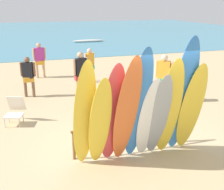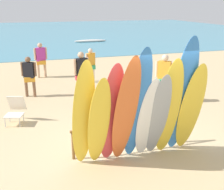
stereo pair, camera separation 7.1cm
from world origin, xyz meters
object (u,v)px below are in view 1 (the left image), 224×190
(surfboard_white_5, at_px, (149,119))
(beachgoer_midbeach, at_px, (40,58))
(surfboard_rack, at_px, (132,129))
(beach_chair_red, at_px, (15,109))
(surfboard_red_2, at_px, (113,115))
(surfboard_grey_6, at_px, (159,116))
(surfboard_blue_8, at_px, (182,97))
(beachgoer_by_water, at_px, (164,75))
(surfboard_blue_4, at_px, (138,107))
(surfboard_yellow_9, at_px, (191,108))
(surfboard_yellow_1, at_px, (100,123))
(surfboard_orange_3, at_px, (127,112))
(surfboard_yellow_7, at_px, (169,108))
(distant_boat, at_px, (89,41))
(beachgoer_near_rack, at_px, (28,74))
(beachgoer_photographing, at_px, (81,71))
(surfboard_yellow_0, at_px, (85,116))
(beachgoer_strolling, at_px, (90,63))

(surfboard_white_5, xyz_separation_m, beachgoer_midbeach, (-1.70, 8.56, -0.04))
(surfboard_rack, xyz_separation_m, beach_chair_red, (-2.67, 2.64, -0.13))
(surfboard_red_2, xyz_separation_m, surfboard_grey_6, (1.07, -0.02, -0.15))
(surfboard_blue_8, xyz_separation_m, beachgoer_by_water, (1.41, 3.52, -0.41))
(surfboard_blue_4, relative_size, surfboard_yellow_9, 1.20)
(surfboard_yellow_1, relative_size, surfboard_white_5, 1.08)
(surfboard_grey_6, bearing_deg, surfboard_orange_3, -171.83)
(surfboard_yellow_1, xyz_separation_m, surfboard_yellow_7, (1.63, 0.05, 0.12))
(surfboard_rack, distance_m, surfboard_yellow_7, 1.06)
(surfboard_white_5, xyz_separation_m, surfboard_yellow_9, (1.07, -0.00, 0.13))
(distant_boat, bearing_deg, surfboard_blue_8, -97.69)
(surfboard_red_2, height_order, surfboard_grey_6, surfboard_red_2)
(surfboard_white_5, distance_m, distant_boat, 21.26)
(surfboard_yellow_1, height_order, surfboard_blue_8, surfboard_blue_8)
(surfboard_yellow_9, relative_size, distant_boat, 0.77)
(surfboard_blue_4, distance_m, surfboard_grey_6, 0.61)
(beachgoer_near_rack, relative_size, beachgoer_midbeach, 0.93)
(beachgoer_photographing, bearing_deg, surfboard_blue_8, 81.38)
(surfboard_rack, relative_size, beachgoer_by_water, 1.70)
(surfboard_yellow_0, relative_size, surfboard_yellow_1, 1.14)
(beachgoer_midbeach, bearing_deg, beachgoer_by_water, 114.86)
(surfboard_rack, bearing_deg, beachgoer_strolling, 85.18)
(surfboard_yellow_1, distance_m, beachgoer_near_rack, 5.80)
(surfboard_white_5, relative_size, surfboard_grey_6, 0.96)
(surfboard_white_5, relative_size, distant_boat, 0.68)
(surfboard_yellow_1, bearing_deg, surfboard_grey_6, -1.24)
(surfboard_yellow_7, height_order, beachgoer_near_rack, surfboard_yellow_7)
(surfboard_orange_3, distance_m, surfboard_blue_8, 1.40)
(surfboard_yellow_0, relative_size, beachgoer_midbeach, 1.52)
(surfboard_blue_4, relative_size, beachgoer_strolling, 1.81)
(surfboard_white_5, bearing_deg, surfboard_yellow_7, -6.19)
(surfboard_grey_6, relative_size, beachgoer_photographing, 1.23)
(beachgoer_midbeach, bearing_deg, surfboard_yellow_0, 78.87)
(surfboard_orange_3, height_order, surfboard_white_5, surfboard_orange_3)
(surfboard_blue_4, xyz_separation_m, beachgoer_by_water, (2.51, 3.59, -0.33))
(beach_chair_red, bearing_deg, beachgoer_strolling, 67.52)
(surfboard_yellow_7, bearing_deg, beachgoer_midbeach, 106.08)
(beachgoer_photographing, relative_size, beachgoer_strolling, 1.13)
(beachgoer_near_rack, xyz_separation_m, beachgoer_by_water, (4.56, -2.09, 0.11))
(beachgoer_midbeach, bearing_deg, surfboard_blue_8, 93.38)
(surfboard_blue_8, height_order, surfboard_yellow_9, surfboard_blue_8)
(surfboard_yellow_1, xyz_separation_m, beachgoer_by_water, (3.35, 3.57, -0.06))
(surfboard_white_5, bearing_deg, beach_chair_red, 127.04)
(surfboard_yellow_1, height_order, surfboard_red_2, surfboard_red_2)
(surfboard_grey_6, bearing_deg, beachgoer_by_water, 60.28)
(surfboard_rack, relative_size, surfboard_red_2, 1.22)
(beachgoer_near_rack, height_order, beachgoer_midbeach, beachgoer_midbeach)
(surfboard_yellow_0, relative_size, surfboard_grey_6, 1.18)
(surfboard_rack, relative_size, beachgoer_strolling, 1.93)
(surfboard_white_5, distance_m, beach_chair_red, 4.29)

